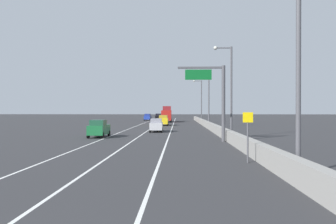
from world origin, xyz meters
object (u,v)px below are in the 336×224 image
lamp_post_right_near (293,51)px  lamp_post_right_second (229,85)px  car_silver_1 (156,125)px  car_blue_2 (148,117)px  lamp_post_right_third (207,94)px  car_yellow_3 (163,120)px  car_black_0 (158,117)px  car_green_4 (99,129)px  lamp_post_right_fourth (200,98)px  box_truck (167,115)px  overhead_sign_gantry (216,94)px  speed_advisory_sign (248,133)px

lamp_post_right_near → lamp_post_right_second: same height
car_silver_1 → car_blue_2: bearing=96.7°
lamp_post_right_near → lamp_post_right_third: bearing=90.4°
car_yellow_3 → car_black_0: bearing=95.2°
lamp_post_right_near → car_green_4: size_ratio=2.48×
car_black_0 → car_blue_2: (-3.04, -1.44, -0.02)m
lamp_post_right_third → car_yellow_3: (-8.21, 6.39, -4.93)m
lamp_post_right_fourth → car_blue_2: 21.34m
lamp_post_right_fourth → car_green_4: 47.20m
car_black_0 → car_silver_1: 51.60m
car_green_4 → box_truck: (6.05, 48.03, 0.87)m
lamp_post_right_third → car_silver_1: 16.20m
lamp_post_right_fourth → car_yellow_3: lamp_post_right_fourth is taller
lamp_post_right_third → overhead_sign_gantry: bearing=-93.1°
lamp_post_right_near → car_green_4: 26.71m
lamp_post_right_third → car_yellow_3: size_ratio=2.18×
lamp_post_right_fourth → lamp_post_right_third: bearing=-90.5°
speed_advisory_sign → car_silver_1: size_ratio=0.65×
car_black_0 → car_green_4: size_ratio=0.98×
lamp_post_right_third → car_green_4: lamp_post_right_third is taller
lamp_post_right_near → car_black_0: (-11.49, 82.86, -4.96)m
lamp_post_right_near → speed_advisory_sign: bearing=110.4°
lamp_post_right_fourth → car_green_4: lamp_post_right_fourth is taller
lamp_post_right_near → overhead_sign_gantry: bearing=96.2°
lamp_post_right_second → car_blue_2: size_ratio=2.24×
car_yellow_3 → box_truck: size_ratio=0.49×
overhead_sign_gantry → lamp_post_right_near: bearing=-83.8°
speed_advisory_sign → car_silver_1: speed_advisory_sign is taller
overhead_sign_gantry → car_green_4: bearing=159.0°
overhead_sign_gantry → lamp_post_right_near: 17.04m
overhead_sign_gantry → car_black_0: (-9.65, 65.97, -3.73)m
lamp_post_right_near → lamp_post_right_second: size_ratio=1.00×
lamp_post_right_fourth → box_truck: size_ratio=1.07×
car_black_0 → box_truck: 13.39m
car_black_0 → car_blue_2: car_black_0 is taller
car_green_4 → lamp_post_right_second: bearing=1.4°
car_blue_2 → car_yellow_3: bearing=-79.0°
lamp_post_right_second → car_green_4: bearing=-178.6°
lamp_post_right_second → car_yellow_3: size_ratio=2.18×
speed_advisory_sign → car_yellow_3: speed_advisory_sign is taller
lamp_post_right_near → car_blue_2: size_ratio=2.24×
car_silver_1 → car_blue_2: 50.42m
overhead_sign_gantry → car_blue_2: size_ratio=1.61×
lamp_post_right_fourth → car_silver_1: size_ratio=2.24×
car_green_4 → box_truck: box_truck is taller
car_yellow_3 → car_silver_1: bearing=-90.4°
car_black_0 → lamp_post_right_third: bearing=-73.9°
lamp_post_right_second → box_truck: bearing=100.5°
lamp_post_right_second → car_green_4: (-14.86, -0.35, -4.97)m
lamp_post_right_near → lamp_post_right_second: (0.24, 22.15, 0.00)m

